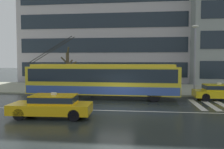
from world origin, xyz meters
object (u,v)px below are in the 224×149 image
at_px(street_lamp, 195,53).
at_px(trolleybus, 103,80).
at_px(taxi_oncoming_near, 52,105).
at_px(taxi_ahead_of_bus, 220,91).
at_px(street_tree_bare, 68,69).
at_px(pedestrian_waiting_by_pole, 149,76).
at_px(pedestrian_approaching_curb, 67,82).
at_px(pedestrian_walking_past, 91,73).
at_px(pedestrian_at_shelter, 79,81).

bearing_deg(street_lamp, trolleybus, -163.97).
height_order(taxi_oncoming_near, taxi_ahead_of_bus, same).
xyz_separation_m(street_lamp, street_tree_bare, (-12.31, 2.18, -1.53)).
height_order(taxi_ahead_of_bus, pedestrian_waiting_by_pole, pedestrian_waiting_by_pole).
bearing_deg(trolleybus, taxi_ahead_of_bus, 1.56).
bearing_deg(pedestrian_waiting_by_pole, street_tree_bare, 169.41).
xyz_separation_m(pedestrian_waiting_by_pole, street_tree_bare, (-8.34, 1.56, 0.56)).
bearing_deg(pedestrian_approaching_curb, pedestrian_walking_past, 47.15).
height_order(pedestrian_at_shelter, pedestrian_approaching_curb, pedestrian_at_shelter).
height_order(taxi_oncoming_near, street_lamp, street_lamp).
relative_size(taxi_oncoming_near, taxi_ahead_of_bus, 1.06).
xyz_separation_m(taxi_ahead_of_bus, street_lamp, (-1.59, 2.02, 3.11)).
xyz_separation_m(taxi_oncoming_near, pedestrian_approaching_curb, (-2.06, 9.10, 0.43)).
bearing_deg(taxi_oncoming_near, pedestrian_walking_past, 90.74).
height_order(pedestrian_at_shelter, pedestrian_walking_past, pedestrian_walking_past).
xyz_separation_m(trolleybus, taxi_ahead_of_bus, (9.50, 0.26, -0.88)).
distance_m(taxi_oncoming_near, pedestrian_waiting_by_pole, 11.37).
bearing_deg(pedestrian_walking_past, pedestrian_at_shelter, -153.00).
xyz_separation_m(taxi_oncoming_near, street_tree_bare, (-2.66, 11.35, 1.58)).
distance_m(trolleybus, street_lamp, 8.54).
bearing_deg(taxi_oncoming_near, street_tree_bare, 103.17).
height_order(pedestrian_walking_past, street_lamp, street_lamp).
xyz_separation_m(trolleybus, pedestrian_at_shelter, (-3.02, 3.69, -0.43)).
xyz_separation_m(taxi_ahead_of_bus, pedestrian_walking_past, (-11.39, 4.01, 1.15)).
distance_m(trolleybus, pedestrian_at_shelter, 4.79).
bearing_deg(pedestrian_approaching_curb, pedestrian_waiting_by_pole, 5.11).
bearing_deg(taxi_ahead_of_bus, pedestrian_at_shelter, 164.68).
distance_m(trolleybus, pedestrian_walking_past, 4.67).
bearing_deg(taxi_ahead_of_bus, pedestrian_approaching_curb, 171.69).
bearing_deg(pedestrian_at_shelter, taxi_ahead_of_bus, -15.32).
bearing_deg(street_lamp, taxi_oncoming_near, -136.48).
distance_m(pedestrian_walking_past, pedestrian_waiting_by_pole, 5.99).
relative_size(taxi_oncoming_near, pedestrian_approaching_curb, 2.72).
xyz_separation_m(trolleybus, pedestrian_waiting_by_pole, (3.95, 2.90, 0.15)).
bearing_deg(street_tree_bare, trolleybus, -45.40).
distance_m(trolleybus, taxi_oncoming_near, 7.16).
bearing_deg(pedestrian_waiting_by_pole, taxi_ahead_of_bus, -25.38).
height_order(trolleybus, pedestrian_walking_past, trolleybus).
relative_size(pedestrian_waiting_by_pole, street_tree_bare, 0.46).
height_order(pedestrian_at_shelter, street_tree_bare, street_tree_bare).
bearing_deg(pedestrian_walking_past, pedestrian_approaching_curb, -132.85).
bearing_deg(street_tree_bare, pedestrian_approaching_curb, -75.22).
relative_size(taxi_oncoming_near, street_tree_bare, 1.03).
xyz_separation_m(taxi_oncoming_near, pedestrian_waiting_by_pole, (5.69, 9.79, 1.02)).
relative_size(taxi_ahead_of_bus, street_lamp, 0.69).
height_order(taxi_ahead_of_bus, street_lamp, street_lamp).
xyz_separation_m(pedestrian_walking_past, pedestrian_waiting_by_pole, (5.83, -1.37, -0.13)).
bearing_deg(street_lamp, pedestrian_at_shelter, 172.63).
bearing_deg(pedestrian_walking_past, street_tree_bare, 175.74).
height_order(trolleybus, pedestrian_waiting_by_pole, trolleybus).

